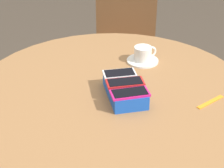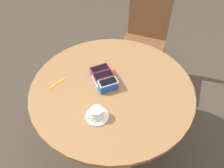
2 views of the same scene
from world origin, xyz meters
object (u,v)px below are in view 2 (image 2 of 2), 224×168
at_px(phone_white, 108,82).
at_px(coffee_cup, 97,113).
at_px(phone_box, 103,78).
at_px(lanyard_strap, 58,83).
at_px(saucer, 97,116).
at_px(round_table, 112,97).
at_px(chair_far_side, 143,42).
at_px(phone_red, 103,75).
at_px(phone_magenta, 100,68).

bearing_deg(phone_white, coffee_cup, -24.81).
distance_m(phone_box, lanyard_strap, 0.32).
bearing_deg(saucer, phone_box, 164.80).
relative_size(phone_white, lanyard_strap, 1.02).
bearing_deg(saucer, round_table, 151.21).
height_order(lanyard_strap, chair_far_side, chair_far_side).
height_order(round_table, phone_white, phone_white).
bearing_deg(chair_far_side, phone_box, -34.75).
distance_m(coffee_cup, lanyard_strap, 0.40).
bearing_deg(coffee_cup, phone_red, 164.46).
bearing_deg(phone_magenta, chair_far_side, 141.57).
height_order(round_table, phone_magenta, phone_magenta).
distance_m(phone_magenta, phone_white, 0.15).
bearing_deg(chair_far_side, phone_magenta, -38.43).
distance_m(phone_box, phone_magenta, 0.08).
bearing_deg(phone_magenta, saucer, -9.78).
distance_m(phone_magenta, coffee_cup, 0.37).
xyz_separation_m(coffee_cup, chair_far_side, (-1.02, 0.59, -0.28)).
distance_m(round_table, lanyard_strap, 0.39).
height_order(phone_box, coffee_cup, coffee_cup).
bearing_deg(phone_magenta, phone_red, 12.84).
bearing_deg(phone_red, coffee_cup, -15.54).
height_order(phone_red, lanyard_strap, phone_red).
bearing_deg(chair_far_side, phone_white, -31.24).
xyz_separation_m(phone_magenta, phone_white, (0.14, 0.04, 0.00)).
bearing_deg(phone_red, phone_box, 162.83).
height_order(phone_red, saucer, phone_red).
xyz_separation_m(phone_box, saucer, (0.29, -0.08, -0.02)).
relative_size(phone_magenta, phone_white, 1.09).
relative_size(phone_red, lanyard_strap, 1.12).
relative_size(round_table, saucer, 7.92).
bearing_deg(phone_white, saucer, -24.45).
bearing_deg(phone_box, saucer, -15.20).
relative_size(saucer, lanyard_strap, 1.05).
xyz_separation_m(phone_white, saucer, (0.22, -0.10, -0.06)).
height_order(phone_red, chair_far_side, chair_far_side).
xyz_separation_m(phone_red, chair_far_side, (-0.73, 0.51, -0.30)).
distance_m(round_table, phone_red, 0.19).
relative_size(saucer, coffee_cup, 1.39).
distance_m(round_table, phone_white, 0.17).
height_order(phone_white, saucer, phone_white).
bearing_deg(phone_white, lanyard_strap, -106.90).
relative_size(coffee_cup, lanyard_strap, 0.76).
bearing_deg(phone_white, phone_magenta, -164.88).
bearing_deg(phone_box, coffee_cup, -15.54).
distance_m(phone_box, chair_far_side, 0.93).
height_order(round_table, phone_box, phone_box).
bearing_deg(phone_red, phone_white, 17.45).
distance_m(phone_box, phone_red, 0.03).
bearing_deg(lanyard_strap, phone_red, 83.98).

